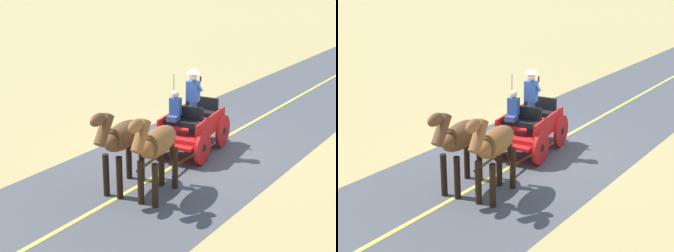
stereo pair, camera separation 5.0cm
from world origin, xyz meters
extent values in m
plane|color=tan|center=(0.00, 0.00, 0.00)|extent=(200.00, 200.00, 0.00)
cube|color=#4C4C51|center=(0.00, 0.00, 0.00)|extent=(5.28, 160.00, 0.01)
cube|color=#DBCC4C|center=(0.00, 0.00, 0.01)|extent=(0.12, 160.00, 0.00)
cube|color=red|center=(0.22, 0.28, 0.66)|extent=(1.53, 2.36, 0.12)
cube|color=red|center=(-0.34, 0.19, 0.94)|extent=(0.39, 2.07, 0.44)
cube|color=red|center=(0.78, 0.37, 0.94)|extent=(0.39, 2.07, 0.44)
cube|color=red|center=(0.03, 1.49, 0.56)|extent=(1.10, 0.41, 0.08)
cube|color=red|center=(0.41, -0.90, 0.48)|extent=(0.74, 0.31, 0.06)
cube|color=black|center=(0.12, 0.88, 1.04)|extent=(1.06, 0.52, 0.14)
cube|color=black|center=(0.15, 0.70, 1.26)|extent=(1.02, 0.24, 0.44)
cube|color=black|center=(0.30, -0.21, 1.04)|extent=(1.06, 0.52, 0.14)
cube|color=black|center=(0.33, -0.39, 1.26)|extent=(1.02, 0.24, 0.44)
cylinder|color=red|center=(-0.54, 0.94, 0.48)|extent=(0.25, 0.96, 0.96)
cylinder|color=black|center=(-0.54, 0.94, 0.48)|extent=(0.15, 0.23, 0.21)
cylinder|color=red|center=(0.74, 1.14, 0.48)|extent=(0.25, 0.96, 0.96)
cylinder|color=black|center=(0.74, 1.14, 0.48)|extent=(0.15, 0.23, 0.21)
cylinder|color=red|center=(-0.30, -0.58, 0.48)|extent=(0.25, 0.96, 0.96)
cylinder|color=black|center=(-0.30, -0.58, 0.48)|extent=(0.15, 0.23, 0.21)
cylinder|color=red|center=(0.98, -0.38, 0.48)|extent=(0.25, 0.96, 0.96)
cylinder|color=black|center=(0.98, -0.38, 0.48)|extent=(0.15, 0.23, 0.21)
cylinder|color=brown|center=(-0.13, 2.45, 0.61)|extent=(0.38, 1.99, 0.07)
cylinder|color=black|center=(0.42, 0.93, 1.74)|extent=(0.02, 0.02, 1.30)
cylinder|color=#384C7F|center=(0.02, 0.58, 1.17)|extent=(0.22, 0.22, 0.90)
cube|color=#2D4C99|center=(0.02, 0.58, 1.90)|extent=(0.37, 0.27, 0.56)
sphere|color=beige|center=(0.02, 0.58, 2.30)|extent=(0.22, 0.22, 0.22)
cylinder|color=beige|center=(0.02, 0.58, 2.40)|extent=(0.36, 0.36, 0.01)
cylinder|color=beige|center=(0.02, 0.58, 2.45)|extent=(0.20, 0.20, 0.10)
cylinder|color=#2D4C99|center=(-0.16, 0.59, 2.08)|extent=(0.27, 0.12, 0.32)
cube|color=black|center=(-0.23, 0.60, 2.28)|extent=(0.03, 0.07, 0.14)
cube|color=#384C7F|center=(0.35, 1.04, 1.18)|extent=(0.33, 0.36, 0.14)
cube|color=#2D4C99|center=(0.37, 0.92, 1.49)|extent=(0.33, 0.24, 0.48)
sphere|color=beige|center=(0.37, 0.92, 1.84)|extent=(0.20, 0.20, 0.20)
ellipsoid|color=brown|center=(-0.71, 3.17, 1.37)|extent=(0.84, 1.64, 0.64)
cylinder|color=black|center=(-0.99, 3.67, 0.53)|extent=(0.15, 0.15, 1.05)
cylinder|color=black|center=(-0.64, 3.74, 0.53)|extent=(0.15, 0.15, 1.05)
cylinder|color=black|center=(-0.79, 2.60, 0.53)|extent=(0.15, 0.15, 1.05)
cylinder|color=black|center=(-0.43, 2.67, 0.53)|extent=(0.15, 0.15, 1.05)
cylinder|color=brown|center=(-0.87, 4.00, 1.77)|extent=(0.38, 0.69, 0.73)
ellipsoid|color=brown|center=(-0.91, 4.21, 2.07)|extent=(0.32, 0.57, 0.28)
cube|color=black|center=(-0.87, 3.98, 1.81)|extent=(0.15, 0.50, 0.56)
cylinder|color=black|center=(-0.58, 2.44, 1.07)|extent=(0.11, 0.11, 0.70)
torus|color=brown|center=(-0.82, 3.71, 1.45)|extent=(0.55, 0.17, 0.55)
ellipsoid|color=brown|center=(0.21, 3.32, 1.37)|extent=(0.83, 1.64, 0.64)
cylinder|color=black|center=(-0.07, 3.82, 0.53)|extent=(0.15, 0.15, 1.05)
cylinder|color=black|center=(0.29, 3.89, 0.53)|extent=(0.15, 0.15, 1.05)
cylinder|color=black|center=(0.13, 2.75, 0.53)|extent=(0.15, 0.15, 1.05)
cylinder|color=black|center=(0.48, 2.81, 0.53)|extent=(0.15, 0.15, 1.05)
cylinder|color=brown|center=(0.05, 4.15, 1.77)|extent=(0.37, 0.68, 0.73)
ellipsoid|color=brown|center=(0.01, 4.36, 2.07)|extent=(0.31, 0.57, 0.28)
cube|color=black|center=(0.06, 4.13, 1.81)|extent=(0.15, 0.50, 0.56)
cylinder|color=black|center=(0.34, 2.59, 1.07)|extent=(0.11, 0.11, 0.70)
torus|color=brown|center=(0.11, 3.85, 1.45)|extent=(0.55, 0.17, 0.55)
camera|label=1|loc=(-7.30, 11.97, 5.45)|focal=54.59mm
camera|label=2|loc=(-7.34, 11.94, 5.45)|focal=54.59mm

